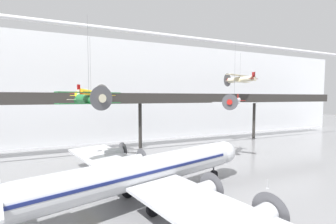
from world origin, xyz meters
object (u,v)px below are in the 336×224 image
(airliner_silver_main, at_px, (136,174))
(stanchion_barrier, at_px, (267,186))
(suspended_plane_green_biplane, at_px, (89,99))
(suspended_plane_cream_biplane, at_px, (240,79))
(suspended_plane_silver_racer, at_px, (234,101))
(suspended_plane_yellow_lowwing, at_px, (91,94))

(airliner_silver_main, xyz_separation_m, stanchion_barrier, (15.04, -1.57, -2.91))
(airliner_silver_main, height_order, suspended_plane_green_biplane, suspended_plane_green_biplane)
(suspended_plane_cream_biplane, xyz_separation_m, stanchion_barrier, (-13.53, -20.83, -14.11))
(airliner_silver_main, relative_size, suspended_plane_cream_biplane, 4.01)
(airliner_silver_main, height_order, suspended_plane_silver_racer, suspended_plane_silver_racer)
(suspended_plane_yellow_lowwing, relative_size, suspended_plane_green_biplane, 0.92)
(airliner_silver_main, distance_m, suspended_plane_silver_racer, 22.65)
(suspended_plane_silver_racer, bearing_deg, stanchion_barrier, 32.59)
(suspended_plane_yellow_lowwing, height_order, suspended_plane_green_biplane, suspended_plane_yellow_lowwing)
(airliner_silver_main, distance_m, stanchion_barrier, 15.40)
(suspended_plane_yellow_lowwing, bearing_deg, airliner_silver_main, -130.18)
(suspended_plane_cream_biplane, xyz_separation_m, suspended_plane_green_biplane, (-32.17, -11.98, -4.17))
(suspended_plane_cream_biplane, relative_size, suspended_plane_silver_racer, 0.73)
(suspended_plane_yellow_lowwing, distance_m, suspended_plane_silver_racer, 23.35)
(suspended_plane_cream_biplane, height_order, stanchion_barrier, suspended_plane_cream_biplane)
(suspended_plane_silver_racer, bearing_deg, airliner_silver_main, -9.91)
(airliner_silver_main, xyz_separation_m, suspended_plane_yellow_lowwing, (-2.68, 17.46, 7.84))
(suspended_plane_green_biplane, relative_size, stanchion_barrier, 10.05)
(suspended_plane_cream_biplane, relative_size, suspended_plane_yellow_lowwing, 0.84)
(suspended_plane_cream_biplane, relative_size, stanchion_barrier, 7.77)
(suspended_plane_yellow_lowwing, bearing_deg, suspended_plane_green_biplane, -144.04)
(suspended_plane_yellow_lowwing, bearing_deg, stanchion_barrier, -95.94)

